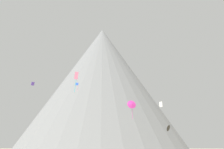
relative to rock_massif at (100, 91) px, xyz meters
The scene contains 7 objects.
rock_massif is the anchor object (origin of this frame).
kite_white_mid 49.82m from the rock_massif, 62.97° to the right, with size 0.82×0.71×1.59m.
kite_indigo_mid 64.68m from the rock_massif, 98.30° to the right, with size 0.63×1.09×0.86m.
kite_blue_mid 52.21m from the rock_massif, 91.20° to the right, with size 0.89×0.35×2.39m.
kite_black_low 50.67m from the rock_massif, 59.27° to the right, with size 1.71×2.02×1.82m.
kite_magenta_low 53.53m from the rock_massif, 74.97° to the right, with size 2.60×1.73×5.13m.
kite_pink_mid 70.86m from the rock_massif, 88.36° to the right, with size 0.83×0.45×4.23m.
Camera 1 is at (3.61, -34.27, 3.10)m, focal length 46.22 mm.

